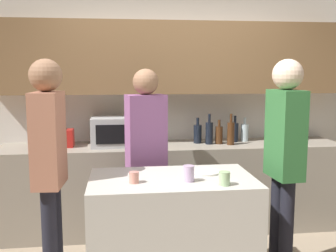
{
  "coord_description": "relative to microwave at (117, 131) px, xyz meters",
  "views": [
    {
      "loc": [
        -0.55,
        -2.64,
        1.69
      ],
      "look_at": [
        -0.18,
        0.4,
        1.26
      ],
      "focal_mm": 42.0,
      "sensor_mm": 36.0,
      "label": 1
    }
  ],
  "objects": [
    {
      "name": "person_right",
      "position": [
        1.3,
        -1.19,
        0.0
      ],
      "size": [
        0.23,
        0.35,
        1.78
      ],
      "rotation": [
        0.0,
        0.0,
        -4.65
      ],
      "color": "black",
      "rests_on": "ground_plane"
    },
    {
      "name": "bottle_2",
      "position": [
        1.08,
        -0.02,
        -0.05
      ],
      "size": [
        0.08,
        0.08,
        0.26
      ],
      "color": "#472814",
      "rests_on": "back_counter"
    },
    {
      "name": "plate_on_island",
      "position": [
        0.67,
        -1.14,
        -0.15
      ],
      "size": [
        0.26,
        0.26,
        0.01
      ],
      "color": "white",
      "rests_on": "kitchen_island"
    },
    {
      "name": "bottle_5",
      "position": [
        1.4,
        0.1,
        -0.05
      ],
      "size": [
        0.08,
        0.08,
        0.26
      ],
      "color": "silver",
      "rests_on": "back_counter"
    },
    {
      "name": "bottle_4",
      "position": [
        1.28,
        0.07,
        -0.04
      ],
      "size": [
        0.08,
        0.08,
        0.29
      ],
      "color": "black",
      "rests_on": "back_counter"
    },
    {
      "name": "back_counter",
      "position": [
        0.59,
        -0.02,
        -0.61
      ],
      "size": [
        3.6,
        0.62,
        0.92
      ],
      "color": "gray",
      "rests_on": "ground_plane"
    },
    {
      "name": "cup_1",
      "position": [
        0.51,
        -1.37,
        -0.1
      ],
      "size": [
        0.08,
        0.08,
        0.12
      ],
      "color": "#CAADD4",
      "rests_on": "kitchen_island"
    },
    {
      "name": "bottle_0",
      "position": [
        0.86,
        0.05,
        -0.05
      ],
      "size": [
        0.09,
        0.09,
        0.27
      ],
      "color": "black",
      "rests_on": "back_counter"
    },
    {
      "name": "back_wall",
      "position": [
        0.59,
        0.25,
        0.47
      ],
      "size": [
        6.4,
        0.4,
        2.7
      ],
      "color": "silver",
      "rests_on": "ground_plane"
    },
    {
      "name": "toaster",
      "position": [
        -0.57,
        0.0,
        -0.06
      ],
      "size": [
        0.26,
        0.16,
        0.18
      ],
      "color": "#B21E19",
      "rests_on": "back_counter"
    },
    {
      "name": "person_left",
      "position": [
        0.26,
        -0.64,
        -0.05
      ],
      "size": [
        0.38,
        0.26,
        1.71
      ],
      "rotation": [
        0.0,
        0.0,
        -2.9
      ],
      "color": "black",
      "rests_on": "ground_plane"
    },
    {
      "name": "cup_2",
      "position": [
        0.13,
        -1.36,
        -0.12
      ],
      "size": [
        0.07,
        0.07,
        0.08
      ],
      "color": "#E2917E",
      "rests_on": "kitchen_island"
    },
    {
      "name": "bottle_1",
      "position": [
        0.97,
        -0.02,
        -0.03
      ],
      "size": [
        0.08,
        0.08,
        0.32
      ],
      "color": "black",
      "rests_on": "back_counter"
    },
    {
      "name": "kitchen_island",
      "position": [
        0.41,
        -1.25,
        -0.61
      ],
      "size": [
        1.22,
        0.71,
        0.91
      ],
      "color": "beige",
      "rests_on": "ground_plane"
    },
    {
      "name": "bottle_3",
      "position": [
        1.19,
        -0.09,
        -0.02
      ],
      "size": [
        0.08,
        0.08,
        0.33
      ],
      "color": "#472814",
      "rests_on": "back_counter"
    },
    {
      "name": "person_center",
      "position": [
        -0.48,
        -1.19,
        0.0
      ],
      "size": [
        0.23,
        0.35,
        1.78
      ],
      "rotation": [
        0.0,
        0.0,
        -1.64
      ],
      "color": "black",
      "rests_on": "ground_plane"
    },
    {
      "name": "microwave",
      "position": [
        0.0,
        0.0,
        0.0
      ],
      "size": [
        0.52,
        0.39,
        0.3
      ],
      "color": "#B7BABC",
      "rests_on": "back_counter"
    },
    {
      "name": "potted_plant",
      "position": [
        1.83,
        0.0,
        0.05
      ],
      "size": [
        0.14,
        0.14,
        0.4
      ],
      "color": "#333D4C",
      "rests_on": "back_counter"
    },
    {
      "name": "cup_0",
      "position": [
        0.74,
        -1.5,
        -0.11
      ],
      "size": [
        0.08,
        0.08,
        0.1
      ],
      "color": "#AACE96",
      "rests_on": "kitchen_island"
    }
  ]
}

